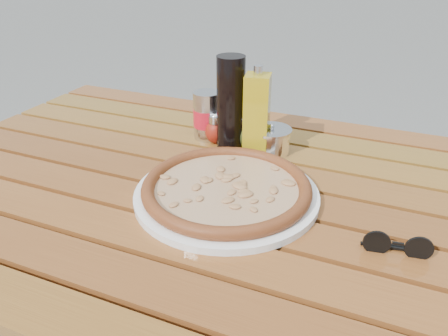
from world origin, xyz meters
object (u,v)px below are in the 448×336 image
at_px(oregano_shaker, 249,133).
at_px(olive_oil_cruet, 257,115).
at_px(pizza, 227,187).
at_px(soda_can, 207,116).
at_px(parmesan_tin, 271,140).
at_px(table, 220,216).
at_px(plate, 227,194).
at_px(dark_bottle, 231,103).
at_px(sunglasses, 397,246).
at_px(pepper_shaker, 216,128).

relative_size(oregano_shaker, olive_oil_cruet, 0.39).
distance_m(pizza, soda_can, 0.29).
bearing_deg(soda_can, oregano_shaker, -6.74).
xyz_separation_m(olive_oil_cruet, parmesan_tin, (0.03, 0.02, -0.07)).
xyz_separation_m(table, oregano_shaker, (-0.01, 0.19, 0.11)).
relative_size(plate, olive_oil_cruet, 1.71).
height_order(table, oregano_shaker, oregano_shaker).
relative_size(pizza, dark_bottle, 1.94).
xyz_separation_m(oregano_shaker, soda_can, (-0.12, 0.01, 0.02)).
xyz_separation_m(oregano_shaker, sunglasses, (0.36, -0.29, -0.02)).
bearing_deg(oregano_shaker, sunglasses, -38.64).
bearing_deg(oregano_shaker, pepper_shaker, -177.20).
height_order(plate, parmesan_tin, parmesan_tin).
bearing_deg(olive_oil_cruet, table, -96.16).
bearing_deg(pepper_shaker, oregano_shaker, 2.80).
bearing_deg(plate, soda_can, 122.32).
height_order(oregano_shaker, soda_can, soda_can).
distance_m(soda_can, sunglasses, 0.56).
height_order(dark_bottle, parmesan_tin, dark_bottle).
height_order(dark_bottle, sunglasses, dark_bottle).
bearing_deg(soda_can, sunglasses, -32.26).
bearing_deg(dark_bottle, pepper_shaker, 171.61).
distance_m(plate, olive_oil_cruet, 0.22).
relative_size(table, pizza, 3.27).
bearing_deg(soda_can, table, -58.78).
distance_m(pizza, parmesan_tin, 0.23).
bearing_deg(oregano_shaker, plate, -80.48).
distance_m(plate, parmesan_tin, 0.23).
xyz_separation_m(plate, dark_bottle, (-0.08, 0.22, 0.10)).
bearing_deg(plate, table, 127.76).
distance_m(pizza, dark_bottle, 0.25).
bearing_deg(parmesan_tin, plate, -94.24).
bearing_deg(oregano_shaker, dark_bottle, -166.91).
relative_size(soda_can, parmesan_tin, 0.99).
distance_m(plate, oregano_shaker, 0.24).
height_order(table, pepper_shaker, pepper_shaker).
distance_m(pizza, pepper_shaker, 0.26).
bearing_deg(pizza, oregano_shaker, 99.52).
bearing_deg(parmesan_tin, sunglasses, -43.19).
relative_size(olive_oil_cruet, sunglasses, 1.90).
xyz_separation_m(oregano_shaker, olive_oil_cruet, (0.03, -0.03, 0.06)).
xyz_separation_m(pepper_shaker, sunglasses, (0.44, -0.28, -0.02)).
bearing_deg(pepper_shaker, olive_oil_cruet, -11.83).
height_order(pizza, dark_bottle, dark_bottle).
bearing_deg(table, dark_bottle, 105.87).
bearing_deg(sunglasses, plate, 161.52).
xyz_separation_m(soda_can, sunglasses, (0.47, -0.30, -0.04)).
xyz_separation_m(pizza, soda_can, (-0.16, 0.25, 0.04)).
xyz_separation_m(plate, oregano_shaker, (-0.04, 0.23, 0.03)).
distance_m(oregano_shaker, dark_bottle, 0.08).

